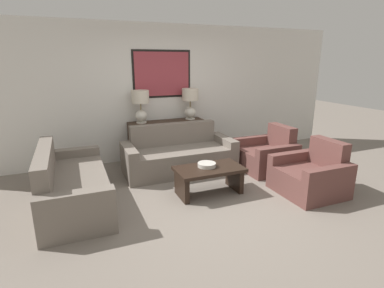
{
  "coord_description": "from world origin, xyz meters",
  "views": [
    {
      "loc": [
        -1.74,
        -3.54,
        1.96
      ],
      "look_at": [
        0.03,
        0.78,
        0.65
      ],
      "focal_mm": 28.0,
      "sensor_mm": 36.0,
      "label": 1
    }
  ],
  "objects_px": {
    "couch_by_back_wall": "(179,156)",
    "coffee_table": "(209,175)",
    "console_table": "(167,140)",
    "table_lamp_right": "(190,101)",
    "couch_by_side": "(72,186)",
    "armchair_near_camera": "(311,176)",
    "armchair_near_back_wall": "(267,155)",
    "table_lamp_left": "(141,103)",
    "decorative_bowl": "(207,165)"
  },
  "relations": [
    {
      "from": "table_lamp_left",
      "to": "decorative_bowl",
      "type": "distance_m",
      "value": 1.98
    },
    {
      "from": "console_table",
      "to": "armchair_near_camera",
      "type": "xyz_separation_m",
      "value": [
        1.53,
        -2.35,
        -0.13
      ]
    },
    {
      "from": "console_table",
      "to": "table_lamp_left",
      "type": "xyz_separation_m",
      "value": [
        -0.51,
        0.0,
        0.78
      ]
    },
    {
      "from": "table_lamp_left",
      "to": "couch_by_back_wall",
      "type": "xyz_separation_m",
      "value": [
        0.51,
        -0.69,
        -0.9
      ]
    },
    {
      "from": "console_table",
      "to": "armchair_near_back_wall",
      "type": "relative_size",
      "value": 1.66
    },
    {
      "from": "couch_by_back_wall",
      "to": "coffee_table",
      "type": "distance_m",
      "value": 1.11
    },
    {
      "from": "console_table",
      "to": "coffee_table",
      "type": "height_order",
      "value": "console_table"
    },
    {
      "from": "console_table",
      "to": "decorative_bowl",
      "type": "distance_m",
      "value": 1.75
    },
    {
      "from": "decorative_bowl",
      "to": "table_lamp_left",
      "type": "bearing_deg",
      "value": 108.23
    },
    {
      "from": "table_lamp_right",
      "to": "decorative_bowl",
      "type": "bearing_deg",
      "value": -104.01
    },
    {
      "from": "decorative_bowl",
      "to": "armchair_near_camera",
      "type": "xyz_separation_m",
      "value": [
        1.46,
        -0.61,
        -0.18
      ]
    },
    {
      "from": "console_table",
      "to": "armchair_near_back_wall",
      "type": "height_order",
      "value": "armchair_near_back_wall"
    },
    {
      "from": "table_lamp_right",
      "to": "armchair_near_camera",
      "type": "distance_m",
      "value": 2.72
    },
    {
      "from": "console_table",
      "to": "couch_by_back_wall",
      "type": "xyz_separation_m",
      "value": [
        0.0,
        -0.69,
        -0.12
      ]
    },
    {
      "from": "couch_by_side",
      "to": "console_table",
      "type": "bearing_deg",
      "value": 37.45
    },
    {
      "from": "coffee_table",
      "to": "couch_by_back_wall",
      "type": "bearing_deg",
      "value": 94.54
    },
    {
      "from": "console_table",
      "to": "couch_by_back_wall",
      "type": "height_order",
      "value": "couch_by_back_wall"
    },
    {
      "from": "table_lamp_right",
      "to": "armchair_near_camera",
      "type": "height_order",
      "value": "table_lamp_right"
    },
    {
      "from": "armchair_near_camera",
      "to": "console_table",
      "type": "bearing_deg",
      "value": 123.07
    },
    {
      "from": "table_lamp_left",
      "to": "armchair_near_back_wall",
      "type": "distance_m",
      "value": 2.55
    },
    {
      "from": "table_lamp_left",
      "to": "table_lamp_right",
      "type": "distance_m",
      "value": 1.01
    },
    {
      "from": "table_lamp_right",
      "to": "couch_by_side",
      "type": "xyz_separation_m",
      "value": [
        -2.34,
        -1.41,
        -0.9
      ]
    },
    {
      "from": "table_lamp_right",
      "to": "coffee_table",
      "type": "height_order",
      "value": "table_lamp_right"
    },
    {
      "from": "couch_by_back_wall",
      "to": "decorative_bowl",
      "type": "distance_m",
      "value": 1.07
    },
    {
      "from": "armchair_near_back_wall",
      "to": "armchair_near_camera",
      "type": "height_order",
      "value": "same"
    },
    {
      "from": "table_lamp_left",
      "to": "table_lamp_right",
      "type": "xyz_separation_m",
      "value": [
        1.01,
        0.0,
        0.0
      ]
    },
    {
      "from": "table_lamp_right",
      "to": "couch_by_side",
      "type": "bearing_deg",
      "value": -149.0
    },
    {
      "from": "table_lamp_right",
      "to": "decorative_bowl",
      "type": "xyz_separation_m",
      "value": [
        -0.44,
        -1.75,
        -0.74
      ]
    },
    {
      "from": "couch_by_back_wall",
      "to": "armchair_near_back_wall",
      "type": "distance_m",
      "value": 1.63
    },
    {
      "from": "couch_by_back_wall",
      "to": "couch_by_side",
      "type": "xyz_separation_m",
      "value": [
        -1.84,
        -0.72,
        0.0
      ]
    },
    {
      "from": "couch_by_back_wall",
      "to": "armchair_near_back_wall",
      "type": "relative_size",
      "value": 2.19
    },
    {
      "from": "table_lamp_left",
      "to": "decorative_bowl",
      "type": "relative_size",
      "value": 2.26
    },
    {
      "from": "armchair_near_camera",
      "to": "decorative_bowl",
      "type": "bearing_deg",
      "value": 157.48
    },
    {
      "from": "couch_by_side",
      "to": "decorative_bowl",
      "type": "xyz_separation_m",
      "value": [
        1.91,
        -0.34,
        0.16
      ]
    },
    {
      "from": "couch_by_side",
      "to": "coffee_table",
      "type": "distance_m",
      "value": 1.96
    },
    {
      "from": "couch_by_back_wall",
      "to": "couch_by_side",
      "type": "distance_m",
      "value": 1.97
    },
    {
      "from": "couch_by_back_wall",
      "to": "table_lamp_right",
      "type": "bearing_deg",
      "value": 53.82
    },
    {
      "from": "table_lamp_left",
      "to": "armchair_near_back_wall",
      "type": "bearing_deg",
      "value": -31.37
    },
    {
      "from": "console_table",
      "to": "decorative_bowl",
      "type": "bearing_deg",
      "value": -87.71
    },
    {
      "from": "console_table",
      "to": "armchair_near_back_wall",
      "type": "xyz_separation_m",
      "value": [
        1.53,
        -1.24,
        -0.13
      ]
    },
    {
      "from": "console_table",
      "to": "coffee_table",
      "type": "bearing_deg",
      "value": -87.2
    },
    {
      "from": "console_table",
      "to": "coffee_table",
      "type": "relative_size",
      "value": 1.48
    },
    {
      "from": "table_lamp_left",
      "to": "armchair_near_back_wall",
      "type": "relative_size",
      "value": 0.69
    },
    {
      "from": "table_lamp_right",
      "to": "decorative_bowl",
      "type": "distance_m",
      "value": 1.94
    },
    {
      "from": "decorative_bowl",
      "to": "table_lamp_right",
      "type": "bearing_deg",
      "value": 75.99
    },
    {
      "from": "console_table",
      "to": "decorative_bowl",
      "type": "relative_size",
      "value": 5.47
    },
    {
      "from": "console_table",
      "to": "couch_by_side",
      "type": "bearing_deg",
      "value": -142.55
    },
    {
      "from": "armchair_near_back_wall",
      "to": "armchair_near_camera",
      "type": "distance_m",
      "value": 1.11
    },
    {
      "from": "couch_by_side",
      "to": "armchair_near_back_wall",
      "type": "bearing_deg",
      "value": 2.82
    },
    {
      "from": "table_lamp_right",
      "to": "couch_by_side",
      "type": "height_order",
      "value": "table_lamp_right"
    }
  ]
}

